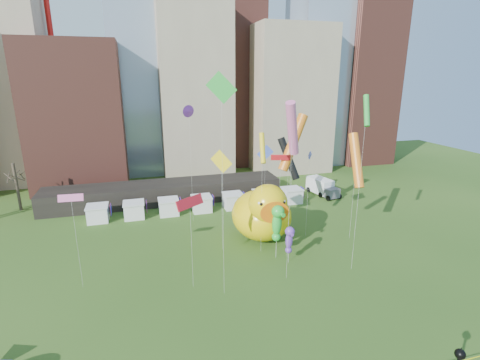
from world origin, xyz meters
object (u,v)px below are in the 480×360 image
object	(u,v)px
seahorse_purple	(289,238)
box_truck	(322,187)
small_duck	(272,219)
seahorse_green	(277,220)
big_duck	(263,213)

from	to	relation	value
seahorse_purple	box_truck	world-z (taller)	seahorse_purple
small_duck	box_truck	bearing A→B (deg)	41.16
seahorse_green	box_truck	xyz separation A→B (m)	(16.04, 19.27, -3.20)
big_duck	seahorse_purple	xyz separation A→B (m)	(0.86, -6.46, -0.63)
big_duck	small_duck	distance (m)	4.14
small_duck	seahorse_green	distance (m)	8.71
big_duck	seahorse_green	world-z (taller)	big_duck
big_duck	small_duck	xyz separation A→B (m)	(2.29, 2.71, -2.14)
small_duck	seahorse_green	bearing A→B (deg)	-105.81
big_duck	seahorse_purple	world-z (taller)	big_duck
big_duck	seahorse_green	xyz separation A→B (m)	(-0.08, -5.06, 0.99)
seahorse_green	box_truck	distance (m)	25.27
seahorse_green	box_truck	world-z (taller)	seahorse_green
big_duck	seahorse_green	bearing A→B (deg)	-87.54
box_truck	big_duck	bearing A→B (deg)	-149.42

